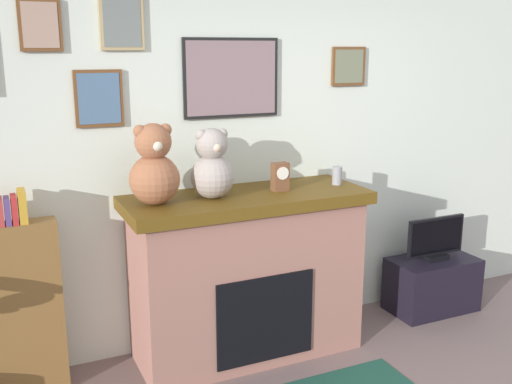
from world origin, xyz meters
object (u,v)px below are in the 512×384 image
at_px(bookshelf, 22,304).
at_px(teddy_bear_tan, 212,167).
at_px(television, 435,240).
at_px(fireplace, 247,274).
at_px(candle_jar, 337,176).
at_px(tv_stand, 432,284).
at_px(teddy_bear_grey, 154,168).
at_px(mantel_clock, 280,177).

bearing_deg(bookshelf, teddy_bear_tan, -5.74).
bearing_deg(television, fireplace, 179.97).
relative_size(candle_jar, teddy_bear_tan, 0.28).
xyz_separation_m(tv_stand, candle_jar, (-0.95, -0.02, 0.99)).
relative_size(tv_stand, teddy_bear_tan, 1.55).
distance_m(bookshelf, teddy_bear_grey, 1.13).
xyz_separation_m(bookshelf, television, (3.06, -0.10, 0.01)).
distance_m(bookshelf, television, 3.06).
bearing_deg(teddy_bear_grey, tv_stand, 0.48).
xyz_separation_m(fireplace, teddy_bear_grey, (-0.62, -0.02, 0.79)).
bearing_deg(mantel_clock, fireplace, 175.50).
distance_m(fireplace, candle_jar, 0.93).
relative_size(bookshelf, tv_stand, 1.86).
bearing_deg(candle_jar, television, 1.02).
distance_m(bookshelf, candle_jar, 2.20).
relative_size(fireplace, television, 3.08).
bearing_deg(teddy_bear_tan, tv_stand, 0.58).
bearing_deg(fireplace, mantel_clock, -4.50).
xyz_separation_m(television, candle_jar, (-0.95, -0.02, 0.61)).
bearing_deg(tv_stand, television, -90.00).
bearing_deg(candle_jar, fireplace, 178.52).
xyz_separation_m(mantel_clock, teddy_bear_tan, (-0.48, 0.00, 0.11)).
distance_m(bookshelf, mantel_clock, 1.79).
bearing_deg(fireplace, teddy_bear_grey, -178.29).
height_order(bookshelf, mantel_clock, mantel_clock).
xyz_separation_m(fireplace, candle_jar, (0.69, -0.02, 0.63)).
height_order(candle_jar, teddy_bear_tan, teddy_bear_tan).
bearing_deg(teddy_bear_tan, teddy_bear_grey, -179.99).
distance_m(bookshelf, teddy_bear_tan, 1.41).
bearing_deg(fireplace, teddy_bear_tan, -175.67).
bearing_deg(fireplace, candle_jar, -1.48).
height_order(tv_stand, television, television).
xyz_separation_m(candle_jar, mantel_clock, (-0.45, -0.00, 0.03)).
relative_size(bookshelf, candle_jar, 10.22).
bearing_deg(candle_jar, mantel_clock, -179.86).
bearing_deg(teddy_bear_grey, teddy_bear_tan, 0.01).
bearing_deg(teddy_bear_grey, mantel_clock, -0.03).
xyz_separation_m(fireplace, tv_stand, (1.63, 0.00, -0.36)).
xyz_separation_m(tv_stand, teddy_bear_grey, (-2.25, -0.02, 1.15)).
height_order(bookshelf, television, bookshelf).
distance_m(mantel_clock, teddy_bear_tan, 0.49).
bearing_deg(teddy_bear_grey, fireplace, 1.71).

